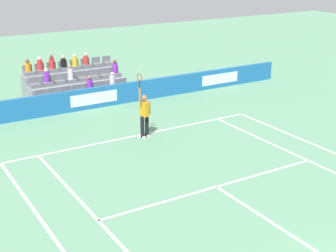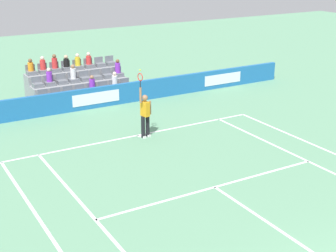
# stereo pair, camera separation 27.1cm
# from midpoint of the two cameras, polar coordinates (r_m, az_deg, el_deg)

# --- Properties ---
(line_baseline) EXTENTS (10.97, 0.10, 0.01)m
(line_baseline) POSITION_cam_midpoint_polar(r_m,az_deg,el_deg) (20.55, -3.97, -1.09)
(line_baseline) COLOR white
(line_baseline) RESTS_ON ground
(line_service) EXTENTS (8.23, 0.10, 0.01)m
(line_service) POSITION_cam_midpoint_polar(r_m,az_deg,el_deg) (16.25, 5.04, -6.92)
(line_service) COLOR white
(line_service) RESTS_ON ground
(line_centre_service) EXTENTS (0.10, 6.40, 0.01)m
(line_centre_service) POSITION_cam_midpoint_polar(r_m,az_deg,el_deg) (14.13, 12.83, -11.72)
(line_centre_service) COLOR white
(line_centre_service) RESTS_ON ground
(line_singles_sideline_left) EXTENTS (0.10, 11.89, 0.01)m
(line_singles_sideline_left) POSITION_cam_midpoint_polar(r_m,az_deg,el_deg) (14.10, -7.77, -11.44)
(line_singles_sideline_left) COLOR white
(line_singles_sideline_left) RESTS_ON ground
(line_singles_sideline_right) EXTENTS (0.10, 11.89, 0.01)m
(line_singles_sideline_right) POSITION_cam_midpoint_polar(r_m,az_deg,el_deg) (18.50, 16.29, -4.27)
(line_singles_sideline_right) COLOR white
(line_singles_sideline_right) RESTS_ON ground
(line_doubles_sideline_left) EXTENTS (0.10, 11.89, 0.01)m
(line_doubles_sideline_left) POSITION_cam_midpoint_polar(r_m,az_deg,el_deg) (13.72, -13.14, -12.77)
(line_doubles_sideline_left) COLOR white
(line_doubles_sideline_left) RESTS_ON ground
(line_centre_mark) EXTENTS (0.10, 0.20, 0.01)m
(line_centre_mark) POSITION_cam_midpoint_polar(r_m,az_deg,el_deg) (20.47, -3.84, -1.17)
(line_centre_mark) COLOR white
(line_centre_mark) RESTS_ON ground
(sponsor_barrier) EXTENTS (22.43, 0.22, 1.01)m
(sponsor_barrier) POSITION_cam_midpoint_polar(r_m,az_deg,el_deg) (24.23, -8.84, 3.19)
(sponsor_barrier) COLOR #1E66AD
(sponsor_barrier) RESTS_ON ground
(tennis_player) EXTENTS (0.53, 0.40, 2.85)m
(tennis_player) POSITION_cam_midpoint_polar(r_m,az_deg,el_deg) (20.04, -3.11, 1.39)
(tennis_player) COLOR black
(tennis_player) RESTS_ON ground
(stadium_stand) EXTENTS (4.96, 2.85, 2.18)m
(stadium_stand) POSITION_cam_midpoint_polar(r_m,az_deg,el_deg) (26.30, -10.82, 4.51)
(stadium_stand) COLOR gray
(stadium_stand) RESTS_ON ground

